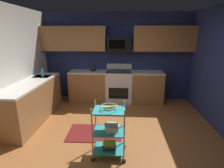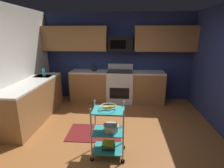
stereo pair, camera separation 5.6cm
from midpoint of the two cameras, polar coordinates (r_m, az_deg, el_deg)
The scene contains 13 objects.
floor at distance 3.65m, azimuth 0.14°, elevation -17.56°, with size 4.40×4.80×0.04m, color #995B2D.
wall_back at distance 5.52m, azimuth 2.16°, elevation 8.61°, with size 4.52×0.06×2.60m, color navy.
counter_run at distance 4.91m, azimuth -8.27°, elevation -2.46°, with size 3.58×2.73×0.92m.
oven_range at distance 5.36m, azimuth 2.82°, elevation -0.59°, with size 0.76×0.65×1.10m.
upper_cabinets at distance 5.28m, azimuth 1.92°, elevation 14.28°, with size 4.40×0.33×0.70m.
microwave at distance 5.26m, azimuth 3.04°, elevation 12.62°, with size 0.70×0.39×0.40m.
rolling_cart at distance 3.01m, azimuth -0.64°, elevation -14.82°, with size 0.56×0.38×0.91m.
fruit_bowl at distance 2.82m, azimuth -0.67°, elevation -7.37°, with size 0.27×0.27×0.07m.
mixing_bowl_large at distance 2.98m, azimuth 0.31°, elevation -13.74°, with size 0.25×0.25×0.11m.
book_stack at distance 3.16m, azimuth -0.63°, elevation -18.98°, with size 0.23×0.19×0.11m.
kettle at distance 5.32m, azimuth -5.42°, elevation 4.96°, with size 0.21×0.18×0.26m.
dish_soap_bottle at distance 4.92m, azimuth -20.70°, elevation 3.42°, with size 0.06×0.06×0.20m, color #2D8CBF.
floor_rug at distance 3.85m, azimuth -5.12°, elevation -15.26°, with size 1.10×0.70×0.01m, color maroon.
Camera 2 is at (0.27, -3.04, 1.98)m, focal length 28.59 mm.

